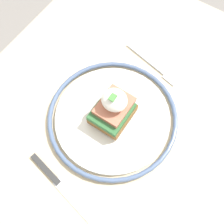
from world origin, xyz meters
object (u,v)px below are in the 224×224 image
Objects in this scene: sandwich at (113,109)px; knife at (57,182)px; plate at (112,117)px; fork at (154,66)px.

sandwich is 0.18m from knife.
fork is at bearing 177.06° from plate.
plate is at bearing -71.25° from sandwich.
sandwich is at bearing -2.46° from fork.
knife is at bearing -4.59° from plate.
sandwich is 0.18m from fork.
knife is (0.18, -0.02, -0.05)m from sandwich.
sandwich is 0.49× the size of knife.
knife is (0.35, -0.02, 0.00)m from fork.
fork is (-0.17, 0.01, -0.01)m from plate.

